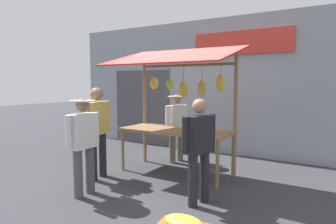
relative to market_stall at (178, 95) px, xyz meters
name	(u,v)px	position (x,y,z in m)	size (l,w,h in m)	color
ground_plane	(176,173)	(0.02, 0.03, -1.55)	(40.00, 40.00, 0.00)	#38383D
street_backdrop	(218,86)	(0.06, -2.16, 0.14)	(9.00, 0.30, 3.40)	#8C939E
market_stall	(178,95)	(0.00, 0.00, 0.00)	(2.50, 1.46, 2.50)	olive
vendor_with_sunhat	(176,123)	(0.45, -0.72, -0.67)	(0.39, 0.65, 1.53)	#726656
shopper_in_grey_tee	(199,145)	(-1.04, 1.18, -0.66)	(0.34, 0.66, 1.57)	#232328
shopper_in_striped_shirt	(83,139)	(0.68, 1.82, -0.65)	(0.40, 0.67, 1.56)	#4C4C51
shopper_with_ponytail	(97,126)	(1.11, 1.08, -0.56)	(0.28, 0.72, 1.71)	#232328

